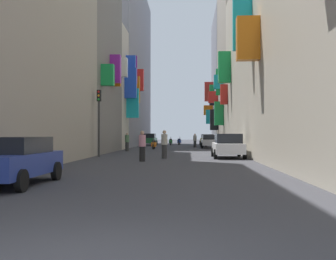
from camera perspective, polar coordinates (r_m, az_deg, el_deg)
The scene contains 22 objects.
ground_plane at distance 34.28m, azimuth 0.84°, elevation -3.10°, with size 140.00×140.00×0.00m, color #38383D.
building_left_mid_a at distance 33.54m, azimuth -13.34°, elevation 10.16°, with size 6.91×10.00×15.51m.
building_left_mid_b at distance 40.09m, azimuth -10.36°, elevation 5.97°, with size 7.23×4.25×12.13m.
building_left_far at distance 54.22m, azimuth -6.98°, elevation 9.38°, with size 7.09×23.26×21.77m.
building_right_mid_a at distance 35.18m, azimuth 14.09°, elevation 8.50°, with size 7.09×9.71×14.10m.
building_right_mid_b at distance 46.30m, azimuth 11.46°, elevation 10.07°, with size 7.24×12.15×20.14m.
building_right_far at distance 58.80m, azimuth 9.61°, elevation 7.15°, with size 7.40×12.65×18.85m.
parked_car_yellow at distance 53.26m, azimuth 5.71°, elevation -1.37°, with size 1.98×4.41×1.46m.
parked_car_blue at distance 12.48m, azimuth -21.75°, elevation -4.02°, with size 1.95×4.04×1.42m.
parked_car_green at distance 52.41m, azimuth -2.71°, elevation -1.34°, with size 1.89×4.43×1.57m.
parked_car_white at distance 24.93m, azimuth 8.72°, elevation -2.23°, with size 1.92×4.08×1.52m.
parked_car_silver at distance 42.58m, azimuth 6.07°, elevation -1.60°, with size 1.86×4.47×1.41m.
scooter_orange at distance 39.02m, azimuth -2.08°, elevation -2.12°, with size 0.46×1.76×1.13m.
scooter_white at distance 30.30m, azimuth 7.29°, elevation -2.55°, with size 0.53×1.81×1.13m.
scooter_black at distance 46.69m, azimuth 5.36°, elevation -1.86°, with size 0.62×1.95×1.13m.
scooter_blue at distance 55.12m, azimuth 1.66°, elevation -1.67°, with size 0.55×1.84×1.13m.
scooter_green at distance 52.85m, azimuth 0.40°, elevation -1.71°, with size 0.46×1.86×1.13m.
pedestrian_crossing at distance 43.91m, azimuth 3.95°, elevation -1.55°, with size 0.47×0.47×1.54m.
pedestrian_near_left at distance 21.54m, azimuth -3.77°, elevation -2.36°, with size 0.53×0.53×1.69m.
pedestrian_near_right at distance 24.12m, azimuth -0.53°, elevation -2.10°, with size 0.41×0.41×1.74m.
pedestrian_mid_street at distance 34.54m, azimuth -5.98°, elevation -1.74°, with size 0.53×0.53×1.63m.
traffic_light_near_corner at distance 26.25m, azimuth -10.02°, elevation 2.68°, with size 0.26×0.34×4.42m.
Camera 1 is at (1.34, -4.22, 1.51)m, focal length 41.84 mm.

